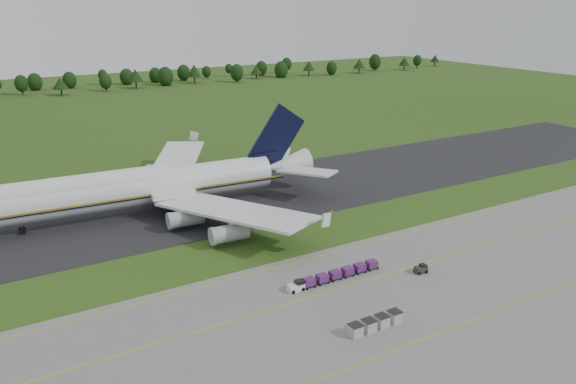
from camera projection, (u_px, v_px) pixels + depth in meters
ground at (272, 243)px, 110.16m from camera, size 600.00×600.00×0.00m
apron at (384, 323)px, 82.40m from camera, size 300.00×52.00×0.06m
taxiway at (215, 201)px, 133.00m from camera, size 300.00×40.00×0.08m
apron_markings at (355, 302)px, 88.12m from camera, size 300.00×30.20×0.01m
tree_line at (62, 83)px, 286.72m from camera, size 530.13×21.10×11.62m
aircraft at (145, 186)px, 123.60m from camera, size 78.68×76.69×22.12m
baggage_train at (333, 275)px, 95.03m from camera, size 18.03×1.63×1.57m
utility_cart at (421, 270)px, 97.65m from camera, size 2.30×1.55×1.19m
uld_row at (375, 323)px, 80.75m from camera, size 9.00×1.80×1.78m
edge_markers at (283, 223)px, 119.43m from camera, size 25.93×0.30×0.60m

